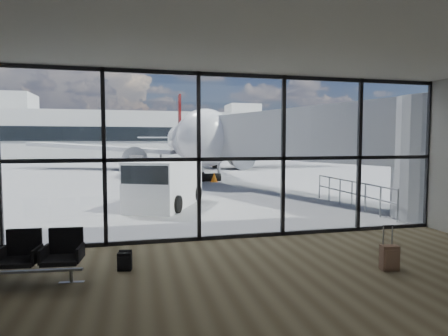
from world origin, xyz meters
name	(u,v)px	position (x,y,z in m)	size (l,w,h in m)	color
ground	(158,162)	(0.00, 40.00, 0.00)	(220.00, 220.00, 0.00)	slate
lounge_shell	(332,143)	(0.00, -4.80, 2.65)	(12.02, 8.01, 4.51)	brown
glass_curtain_wall	(242,157)	(0.00, 0.00, 2.25)	(12.10, 0.12, 4.50)	white
jet_bridge	(299,140)	(4.90, 7.07, 2.76)	(8.00, 16.50, 4.33)	#A3A4A8
apron_railing	(352,190)	(5.60, 3.50, 0.72)	(0.06, 5.46, 1.11)	gray
far_terminal	(147,134)	(-0.59, 61.97, 4.21)	(80.00, 12.20, 11.00)	beige
tree_3	(9,132)	(-27.00, 72.00, 4.63)	(4.95, 4.95, 7.12)	#382619
tree_4	(42,129)	(-21.00, 72.00, 5.25)	(5.61, 5.61, 8.07)	#382619
tree_5	(74,126)	(-15.00, 72.00, 5.88)	(6.27, 6.27, 9.03)	#382619
seating_row	(21,254)	(-4.96, -2.22, 0.55)	(2.25, 0.83, 1.00)	gray
backpack	(125,261)	(-3.09, -1.98, 0.20)	(0.30, 0.29, 0.42)	black
suitcase	(390,257)	(2.24, -3.25, 0.28)	(0.37, 0.30, 0.93)	brown
airliner	(187,140)	(2.39, 28.52, 2.83)	(31.15, 36.12, 9.30)	silver
service_van	(165,183)	(-1.67, 5.67, 0.98)	(3.58, 4.79, 1.91)	white
belt_loader	(134,170)	(-2.99, 18.93, 0.55)	(1.72, 3.67, 1.63)	black
traffic_cone_a	(157,185)	(-1.70, 11.29, 0.26)	(0.38, 0.38, 0.55)	orange
traffic_cone_b	(141,189)	(-2.61, 9.16, 0.31)	(0.45, 0.45, 0.65)	#F6410C
traffic_cone_c	(214,177)	(2.23, 14.39, 0.32)	(0.47, 0.47, 0.67)	orange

